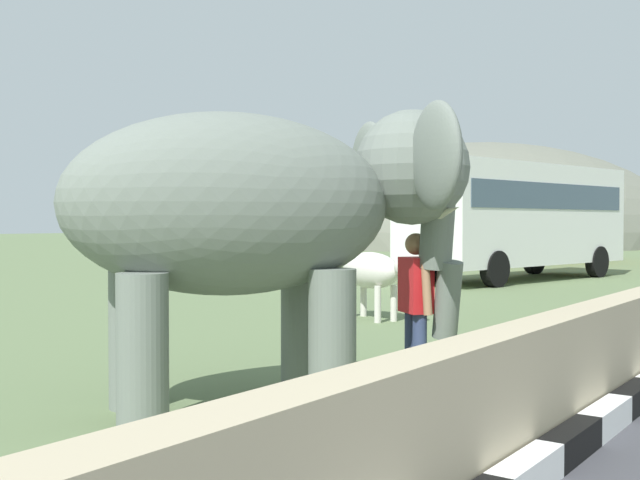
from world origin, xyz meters
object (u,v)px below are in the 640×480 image
at_px(elephant, 268,209).
at_px(bus_orange, 542,215).
at_px(bus_white, 517,212).
at_px(cow_near, 372,272).
at_px(person_handler, 416,302).

bearing_deg(elephant, bus_orange, 15.04).
bearing_deg(bus_white, cow_near, -171.71).
bearing_deg(person_handler, bus_orange, 17.34).
distance_m(elephant, bus_orange, 28.96).
height_order(elephant, person_handler, elephant).
bearing_deg(bus_white, person_handler, -161.92).
bearing_deg(cow_near, person_handler, -143.33).
relative_size(person_handler, bus_white, 0.18).
height_order(person_handler, bus_white, bus_white).
distance_m(bus_white, bus_orange, 11.32).
height_order(bus_white, cow_near, bus_white).
xyz_separation_m(bus_white, bus_orange, (10.87, 3.17, 0.00)).
bearing_deg(person_handler, bus_white, 18.08).
bearing_deg(person_handler, elephant, 153.88).
height_order(elephant, bus_white, bus_white).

